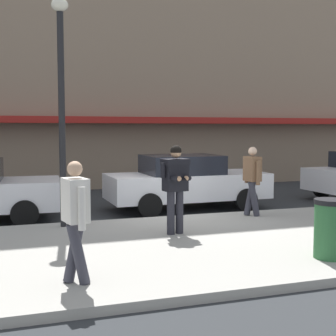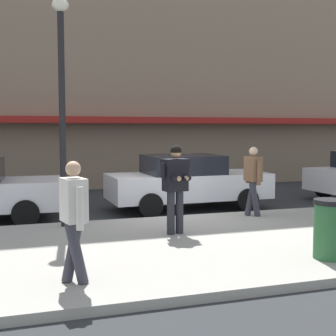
{
  "view_description": "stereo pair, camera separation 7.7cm",
  "coord_description": "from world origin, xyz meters",
  "px_view_note": "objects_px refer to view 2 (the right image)",
  "views": [
    {
      "loc": [
        -3.8,
        -10.95,
        2.27
      ],
      "look_at": [
        -0.86,
        -2.11,
        1.49
      ],
      "focal_mm": 50.0,
      "sensor_mm": 36.0,
      "label": 1
    },
    {
      "loc": [
        -3.72,
        -10.98,
        2.27
      ],
      "look_at": [
        -0.86,
        -2.11,
        1.49
      ],
      "focal_mm": 50.0,
      "sensor_mm": 36.0,
      "label": 2
    }
  ],
  "objects_px": {
    "pedestrian_dark_coat": "(253,177)",
    "street_lamp_post": "(62,88)",
    "parked_sedan_mid": "(187,182)",
    "pedestrian_in_light_coat": "(74,214)",
    "man_texting_on_phone": "(175,180)",
    "trash_bin": "(330,229)"
  },
  "relations": [
    {
      "from": "man_texting_on_phone",
      "to": "pedestrian_in_light_coat",
      "type": "distance_m",
      "value": 3.36
    },
    {
      "from": "pedestrian_dark_coat",
      "to": "street_lamp_post",
      "type": "bearing_deg",
      "value": 177.86
    },
    {
      "from": "man_texting_on_phone",
      "to": "trash_bin",
      "type": "bearing_deg",
      "value": -53.62
    },
    {
      "from": "man_texting_on_phone",
      "to": "pedestrian_dark_coat",
      "type": "bearing_deg",
      "value": 27.93
    },
    {
      "from": "man_texting_on_phone",
      "to": "street_lamp_post",
      "type": "xyz_separation_m",
      "value": [
        -2.08,
        1.46,
        1.89
      ]
    },
    {
      "from": "man_texting_on_phone",
      "to": "street_lamp_post",
      "type": "height_order",
      "value": "street_lamp_post"
    },
    {
      "from": "pedestrian_in_light_coat",
      "to": "street_lamp_post",
      "type": "height_order",
      "value": "street_lamp_post"
    },
    {
      "from": "pedestrian_dark_coat",
      "to": "street_lamp_post",
      "type": "distance_m",
      "value": 4.96
    },
    {
      "from": "man_texting_on_phone",
      "to": "parked_sedan_mid",
      "type": "bearing_deg",
      "value": 66.16
    },
    {
      "from": "parked_sedan_mid",
      "to": "man_texting_on_phone",
      "type": "distance_m",
      "value": 3.79
    },
    {
      "from": "pedestrian_dark_coat",
      "to": "street_lamp_post",
      "type": "height_order",
      "value": "street_lamp_post"
    },
    {
      "from": "pedestrian_in_light_coat",
      "to": "pedestrian_dark_coat",
      "type": "xyz_separation_m",
      "value": [
        4.75,
        3.74,
        0.0
      ]
    },
    {
      "from": "street_lamp_post",
      "to": "pedestrian_dark_coat",
      "type": "bearing_deg",
      "value": -2.14
    },
    {
      "from": "pedestrian_in_light_coat",
      "to": "trash_bin",
      "type": "bearing_deg",
      "value": -0.6
    },
    {
      "from": "parked_sedan_mid",
      "to": "pedestrian_in_light_coat",
      "type": "distance_m",
      "value": 7.03
    },
    {
      "from": "pedestrian_in_light_coat",
      "to": "pedestrian_dark_coat",
      "type": "distance_m",
      "value": 6.04
    },
    {
      "from": "parked_sedan_mid",
      "to": "pedestrian_in_light_coat",
      "type": "xyz_separation_m",
      "value": [
        -3.83,
        -5.89,
        0.32
      ]
    },
    {
      "from": "parked_sedan_mid",
      "to": "trash_bin",
      "type": "xyz_separation_m",
      "value": [
        0.31,
        -5.93,
        -0.16
      ]
    },
    {
      "from": "pedestrian_in_light_coat",
      "to": "pedestrian_dark_coat",
      "type": "relative_size",
      "value": 1.0
    },
    {
      "from": "man_texting_on_phone",
      "to": "trash_bin",
      "type": "relative_size",
      "value": 1.84
    },
    {
      "from": "pedestrian_dark_coat",
      "to": "pedestrian_in_light_coat",
      "type": "bearing_deg",
      "value": -141.77
    },
    {
      "from": "man_texting_on_phone",
      "to": "street_lamp_post",
      "type": "distance_m",
      "value": 3.17
    }
  ]
}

